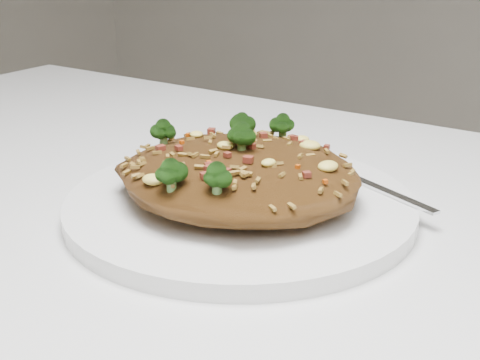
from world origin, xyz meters
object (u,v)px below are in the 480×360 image
Objects in this scene: dining_table at (181,332)px; fried_rice at (239,166)px; fork at (370,184)px; plate at (240,205)px.

dining_table is 0.15m from fried_rice.
fork is (0.10, 0.14, 0.11)m from dining_table.
fried_rice reaches higher than plate.
plate is 0.11m from fork.
dining_table is 0.12m from plate.
plate reaches higher than dining_table.
fried_rice is 1.30× the size of fork.
plate is 1.84× the size of fork.
fried_rice is (-0.00, -0.00, 0.03)m from plate.
plate is at bearing 18.43° from fried_rice.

